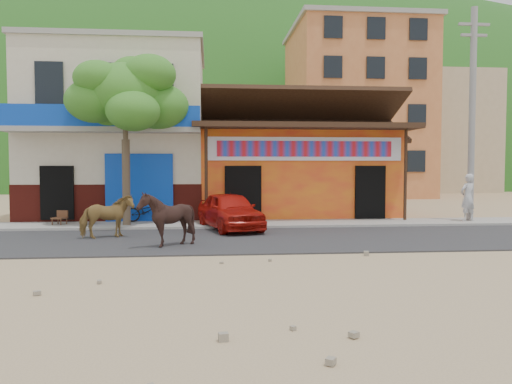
{
  "coord_description": "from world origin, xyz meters",
  "views": [
    {
      "loc": [
        -1.68,
        -12.07,
        2.19
      ],
      "look_at": [
        -0.27,
        3.0,
        1.4
      ],
      "focal_mm": 35.0,
      "sensor_mm": 36.0,
      "label": 1
    }
  ],
  "objects_px": {
    "red_car": "(230,211)",
    "pedestrian": "(468,197)",
    "cafe_chair_left": "(59,212)",
    "scooter": "(147,211)",
    "cow_dark": "(167,219)",
    "cow_tan": "(107,216)",
    "cafe_chair_right": "(88,212)",
    "utility_pole": "(472,115)",
    "tree": "(126,139)"
  },
  "relations": [
    {
      "from": "scooter",
      "to": "pedestrian",
      "type": "bearing_deg",
      "value": -98.53
    },
    {
      "from": "tree",
      "to": "utility_pole",
      "type": "distance_m",
      "value": 12.84
    },
    {
      "from": "red_car",
      "to": "scooter",
      "type": "xyz_separation_m",
      "value": [
        -3.0,
        1.89,
        -0.15
      ]
    },
    {
      "from": "cow_tan",
      "to": "cafe_chair_right",
      "type": "xyz_separation_m",
      "value": [
        -1.26,
        2.98,
        -0.14
      ]
    },
    {
      "from": "utility_pole",
      "to": "pedestrian",
      "type": "bearing_deg",
      "value": -137.74
    },
    {
      "from": "tree",
      "to": "cafe_chair_left",
      "type": "height_order",
      "value": "tree"
    },
    {
      "from": "pedestrian",
      "to": "cafe_chair_left",
      "type": "distance_m",
      "value": 14.99
    },
    {
      "from": "tree",
      "to": "utility_pole",
      "type": "height_order",
      "value": "utility_pole"
    },
    {
      "from": "tree",
      "to": "red_car",
      "type": "xyz_separation_m",
      "value": [
        3.6,
        -1.0,
        -2.44
      ]
    },
    {
      "from": "cow_dark",
      "to": "cafe_chair_right",
      "type": "distance_m",
      "value": 5.71
    },
    {
      "from": "utility_pole",
      "to": "cafe_chair_left",
      "type": "xyz_separation_m",
      "value": [
        -15.18,
        0.06,
        -3.54
      ]
    },
    {
      "from": "cow_dark",
      "to": "cafe_chair_left",
      "type": "bearing_deg",
      "value": -130.76
    },
    {
      "from": "red_car",
      "to": "pedestrian",
      "type": "bearing_deg",
      "value": -9.62
    },
    {
      "from": "cow_tan",
      "to": "red_car",
      "type": "bearing_deg",
      "value": -87.13
    },
    {
      "from": "utility_pole",
      "to": "cow_tan",
      "type": "height_order",
      "value": "utility_pole"
    },
    {
      "from": "tree",
      "to": "cow_dark",
      "type": "bearing_deg",
      "value": -68.27
    },
    {
      "from": "tree",
      "to": "red_car",
      "type": "height_order",
      "value": "tree"
    },
    {
      "from": "cow_dark",
      "to": "cafe_chair_right",
      "type": "xyz_separation_m",
      "value": [
        -3.18,
        4.74,
        -0.23
      ]
    },
    {
      "from": "scooter",
      "to": "pedestrian",
      "type": "xyz_separation_m",
      "value": [
        12.0,
        -0.87,
        0.48
      ]
    },
    {
      "from": "utility_pole",
      "to": "cow_dark",
      "type": "relative_size",
      "value": 5.38
    },
    {
      "from": "cow_dark",
      "to": "cafe_chair_right",
      "type": "bearing_deg",
      "value": -138.19
    },
    {
      "from": "scooter",
      "to": "pedestrian",
      "type": "distance_m",
      "value": 12.04
    },
    {
      "from": "red_car",
      "to": "scooter",
      "type": "height_order",
      "value": "red_car"
    },
    {
      "from": "pedestrian",
      "to": "cafe_chair_right",
      "type": "xyz_separation_m",
      "value": [
        -14.0,
        0.25,
        -0.46
      ]
    },
    {
      "from": "cow_tan",
      "to": "cafe_chair_left",
      "type": "height_order",
      "value": "cow_tan"
    },
    {
      "from": "tree",
      "to": "pedestrian",
      "type": "relative_size",
      "value": 3.37
    },
    {
      "from": "utility_pole",
      "to": "cafe_chair_right",
      "type": "bearing_deg",
      "value": 179.74
    },
    {
      "from": "pedestrian",
      "to": "utility_pole",
      "type": "bearing_deg",
      "value": -156.99
    },
    {
      "from": "tree",
      "to": "cow_tan",
      "type": "height_order",
      "value": "tree"
    },
    {
      "from": "utility_pole",
      "to": "pedestrian",
      "type": "distance_m",
      "value": 3.12
    },
    {
      "from": "tree",
      "to": "cow_dark",
      "type": "relative_size",
      "value": 4.04
    },
    {
      "from": "cow_tan",
      "to": "scooter",
      "type": "distance_m",
      "value": 3.69
    },
    {
      "from": "scooter",
      "to": "pedestrian",
      "type": "relative_size",
      "value": 0.88
    },
    {
      "from": "cafe_chair_left",
      "to": "red_car",
      "type": "bearing_deg",
      "value": 6.38
    },
    {
      "from": "cafe_chair_left",
      "to": "scooter",
      "type": "bearing_deg",
      "value": 30.25
    },
    {
      "from": "pedestrian",
      "to": "cafe_chair_right",
      "type": "height_order",
      "value": "pedestrian"
    },
    {
      "from": "cow_tan",
      "to": "cafe_chair_right",
      "type": "bearing_deg",
      "value": 1.08
    },
    {
      "from": "cow_dark",
      "to": "scooter",
      "type": "bearing_deg",
      "value": -159.65
    },
    {
      "from": "cafe_chair_left",
      "to": "cafe_chair_right",
      "type": "relative_size",
      "value": 1.07
    },
    {
      "from": "cow_dark",
      "to": "cow_tan",
      "type": "bearing_deg",
      "value": -124.46
    },
    {
      "from": "tree",
      "to": "cafe_chair_right",
      "type": "height_order",
      "value": "tree"
    },
    {
      "from": "scooter",
      "to": "cafe_chair_left",
      "type": "xyz_separation_m",
      "value": [
        -2.98,
        -0.63,
        0.05
      ]
    },
    {
      "from": "cow_dark",
      "to": "scooter",
      "type": "distance_m",
      "value": 5.5
    },
    {
      "from": "cow_dark",
      "to": "pedestrian",
      "type": "xyz_separation_m",
      "value": [
        10.82,
        4.49,
        0.23
      ]
    },
    {
      "from": "tree",
      "to": "cafe_chair_right",
      "type": "relative_size",
      "value": 7.0
    },
    {
      "from": "tree",
      "to": "utility_pole",
      "type": "bearing_deg",
      "value": 0.9
    },
    {
      "from": "red_car",
      "to": "cow_dark",
      "type": "bearing_deg",
      "value": -133.69
    },
    {
      "from": "utility_pole",
      "to": "red_car",
      "type": "relative_size",
      "value": 2.14
    },
    {
      "from": "cow_tan",
      "to": "red_car",
      "type": "height_order",
      "value": "cow_tan"
    },
    {
      "from": "cow_dark",
      "to": "scooter",
      "type": "relative_size",
      "value": 0.95
    }
  ]
}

